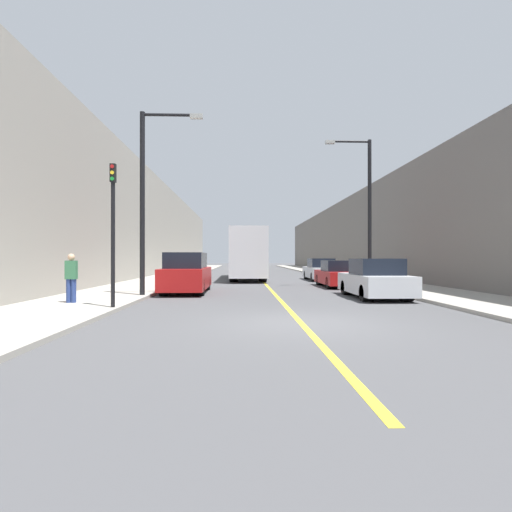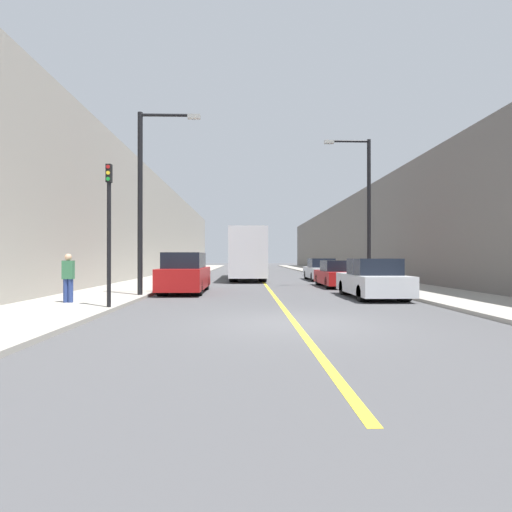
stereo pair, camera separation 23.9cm
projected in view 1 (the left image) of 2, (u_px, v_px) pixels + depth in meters
ground_plane at (301, 323)px, 9.74m from camera, size 200.00×200.00×0.00m
sidewalk_left at (186, 273)px, 39.46m from camera, size 3.68×72.00×0.12m
sidewalk_right at (325, 273)px, 39.98m from camera, size 3.68×72.00×0.12m
building_row_left at (147, 230)px, 39.34m from camera, size 4.00×72.00×8.71m
building_row_right at (363, 236)px, 40.13m from camera, size 4.00×72.00×7.43m
road_center_line at (256, 273)px, 39.72m from camera, size 0.16×72.00×0.01m
bus at (247, 254)px, 29.60m from camera, size 2.42×11.14×3.54m
parked_suv_left at (187, 274)px, 18.13m from camera, size 1.86×4.87×1.82m
car_right_near at (375, 280)px, 15.83m from camera, size 1.88×4.34×1.56m
car_right_mid at (339, 275)px, 21.68m from camera, size 1.87×4.33×1.45m
car_right_far at (320, 270)px, 28.03m from camera, size 1.79×4.65×1.54m
street_lamp_left at (148, 190)px, 15.86m from camera, size 2.49×0.24×7.28m
street_lamp_right at (366, 203)px, 21.30m from camera, size 2.49×0.24×7.78m
traffic_light at (113, 229)px, 11.91m from camera, size 0.16×0.18×4.29m
pedestrian at (71, 277)px, 13.11m from camera, size 0.35×0.23×1.61m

